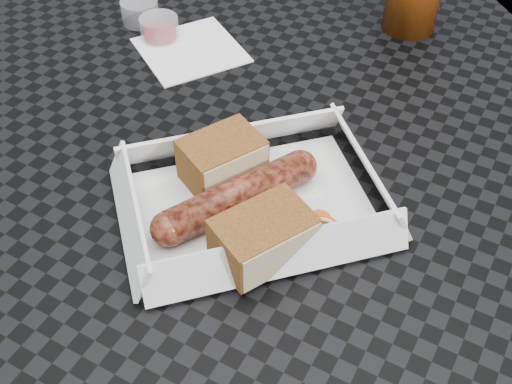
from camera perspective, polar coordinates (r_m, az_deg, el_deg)
The scene contains 9 objects.
patio_table at distance 0.78m, azimuth 2.07°, elevation 2.12°, with size 0.80×0.80×0.74m.
food_tray at distance 0.62m, azimuth -0.25°, elevation -1.18°, with size 0.22×0.15×0.00m, color white.
bratwurst at distance 0.61m, azimuth -1.67°, elevation -0.38°, with size 0.17×0.08×0.03m.
bread_near at distance 0.63m, azimuth -3.03°, elevation 2.88°, with size 0.08×0.05×0.05m, color brown.
bread_far at distance 0.57m, azimuth 0.66°, elevation -4.00°, with size 0.08×0.06×0.04m, color brown.
veg_garnish at distance 0.60m, azimuth 5.37°, elevation -3.64°, with size 0.03×0.03×0.00m.
napkin at distance 0.84m, azimuth -5.84°, elevation 12.44°, with size 0.12×0.12×0.00m, color white.
condiment_cup_sauce at distance 0.86m, azimuth -8.58°, elevation 14.17°, with size 0.05×0.05×0.03m, color #940B0A.
condiment_cup_empty at distance 0.90m, azimuth -10.27°, elevation 15.51°, with size 0.05×0.05×0.03m, color silver.
Camera 1 is at (-0.18, -0.54, 1.20)m, focal length 45.00 mm.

